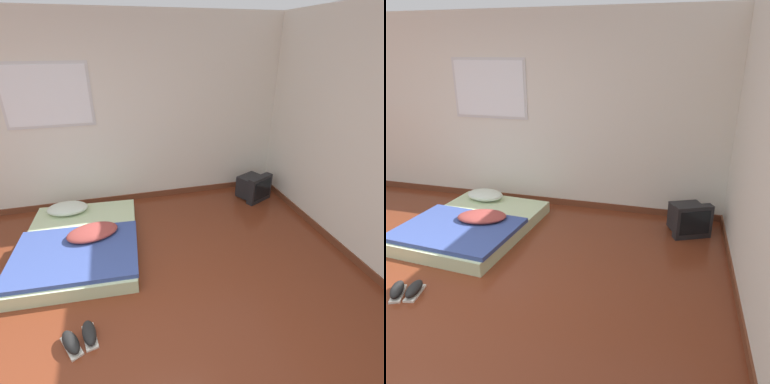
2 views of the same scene
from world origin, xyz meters
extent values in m
cube|color=silver|center=(0.00, 2.87, 1.30)|extent=(8.11, 0.06, 2.60)
cube|color=brown|center=(0.00, 2.83, 0.04)|extent=(8.11, 0.02, 0.09)
cube|color=silver|center=(-0.35, 2.84, 1.61)|extent=(1.09, 0.01, 0.81)
cube|color=white|center=(-0.35, 2.83, 1.61)|extent=(1.02, 0.01, 0.74)
cube|color=beige|center=(-0.12, 1.73, 0.08)|extent=(1.40, 1.79, 0.15)
ellipsoid|color=silver|center=(-0.31, 2.38, 0.22)|extent=(0.54, 0.37, 0.14)
cube|color=#384C93|center=(-0.15, 1.42, 0.18)|extent=(1.38, 1.08, 0.05)
ellipsoid|color=#993D38|center=(0.03, 1.68, 0.24)|extent=(0.65, 0.50, 0.11)
cube|color=black|center=(2.39, 2.45, 0.19)|extent=(0.45, 0.40, 0.32)
cube|color=black|center=(2.47, 2.28, 0.20)|extent=(0.45, 0.29, 0.41)
cube|color=black|center=(2.49, 2.22, 0.21)|extent=(0.33, 0.16, 0.29)
cube|color=silver|center=(-0.13, 0.39, 0.01)|extent=(0.20, 0.28, 0.02)
ellipsoid|color=black|center=(-0.13, 0.39, 0.06)|extent=(0.21, 0.28, 0.09)
cube|color=silver|center=(0.01, 0.44, 0.01)|extent=(0.15, 0.27, 0.02)
ellipsoid|color=black|center=(0.01, 0.44, 0.06)|extent=(0.16, 0.28, 0.09)
camera|label=1|loc=(0.39, -1.41, 2.23)|focal=28.00mm
camera|label=2|loc=(2.22, -1.94, 2.10)|focal=35.00mm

